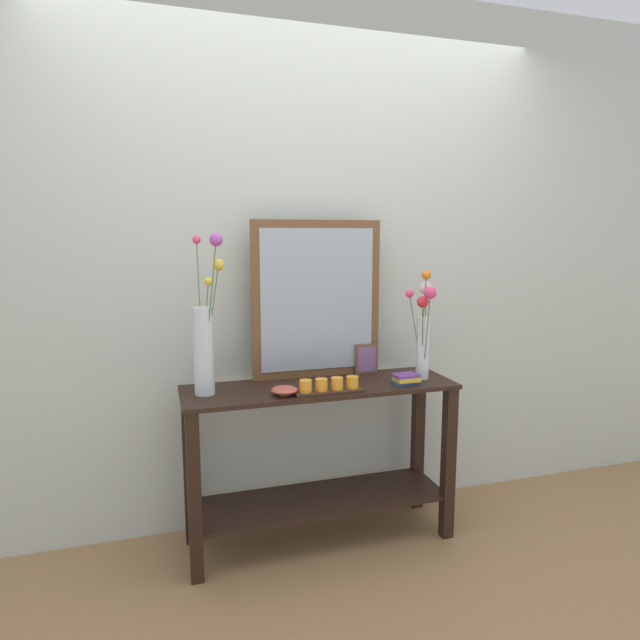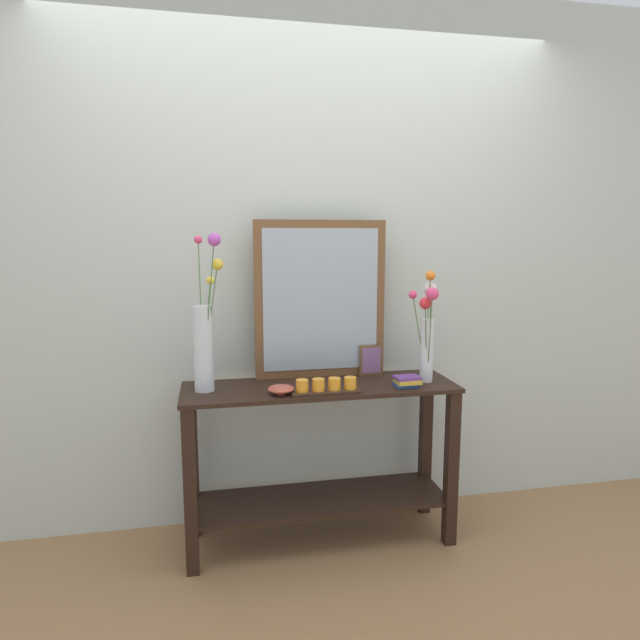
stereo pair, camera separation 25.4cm
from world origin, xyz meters
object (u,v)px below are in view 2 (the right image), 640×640
vase_right (427,328)px  console_table (320,447)px  picture_frame_small (371,360)px  book_stack (407,381)px  mirror_leaning (320,300)px  candle_tray (326,387)px  decorative_bowl (281,389)px  tall_vase_left (205,337)px

vase_right → console_table: bearing=175.1°
picture_frame_small → book_stack: picture_frame_small is taller
picture_frame_small → book_stack: (0.10, -0.24, -0.05)m
mirror_leaning → candle_tray: bearing=-96.3°
console_table → vase_right: bearing=-4.9°
candle_tray → decorative_bowl: 0.20m
console_table → mirror_leaning: 0.72m
decorative_bowl → tall_vase_left: bearing=159.7°
picture_frame_small → decorative_bowl: bearing=-153.1°
console_table → vase_right: size_ratio=2.40×
vase_right → picture_frame_small: vase_right is taller
console_table → picture_frame_small: picture_frame_small is taller
mirror_leaning → picture_frame_small: 0.41m
candle_tray → book_stack: (0.39, 0.03, -0.00)m
vase_right → decorative_bowl: bearing=-174.7°
candle_tray → picture_frame_small: picture_frame_small is taller
console_table → candle_tray: 0.36m
mirror_leaning → vase_right: (0.48, -0.21, -0.12)m
console_table → vase_right: vase_right is taller
mirror_leaning → tall_vase_left: bearing=-164.5°
console_table → mirror_leaning: (0.04, 0.17, 0.70)m
vase_right → decorative_bowl: (-0.72, -0.07, -0.24)m
tall_vase_left → picture_frame_small: (0.82, 0.13, -0.17)m
tall_vase_left → vase_right: 1.05m
tall_vase_left → picture_frame_small: bearing=8.9°
picture_frame_small → vase_right: bearing=-39.5°
mirror_leaning → book_stack: size_ratio=6.41×
vase_right → picture_frame_small: (-0.22, 0.18, -0.19)m
mirror_leaning → candle_tray: size_ratio=2.45×
picture_frame_small → decorative_bowl: size_ratio=1.29×
picture_frame_small → candle_tray: bearing=-137.0°
candle_tray → mirror_leaning: bearing=83.7°
console_table → tall_vase_left: tall_vase_left is taller
candle_tray → tall_vase_left: bearing=165.1°
tall_vase_left → book_stack: 0.96m
vase_right → tall_vase_left: bearing=177.0°
vase_right → picture_frame_small: size_ratio=3.49×
vase_right → candle_tray: 0.57m
tall_vase_left → decorative_bowl: 0.42m
console_table → book_stack: size_ratio=10.66×
picture_frame_small → tall_vase_left: bearing=-171.1°
tall_vase_left → book_stack: tall_vase_left is taller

